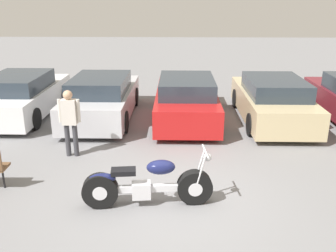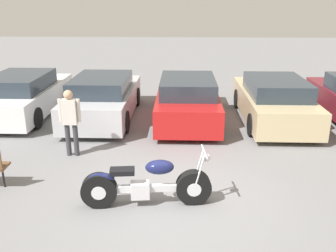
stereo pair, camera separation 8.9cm
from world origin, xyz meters
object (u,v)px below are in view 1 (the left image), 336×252
(parked_car_silver, at_px, (102,98))
(person_standing, at_px, (70,118))
(motorcycle, at_px, (146,185))
(parked_car_champagne, at_px, (272,100))
(parked_car_red, at_px, (186,99))
(parked_car_white, at_px, (22,96))

(parked_car_silver, distance_m, person_standing, 3.01)
(motorcycle, relative_size, person_standing, 1.47)
(parked_car_champagne, bearing_deg, parked_car_silver, 178.54)
(parked_car_silver, height_order, parked_car_red, same)
(motorcycle, bearing_deg, person_standing, 131.48)
(parked_car_silver, distance_m, parked_car_red, 2.62)
(motorcycle, bearing_deg, parked_car_champagne, 55.71)
(motorcycle, height_order, parked_car_white, parked_car_white)
(person_standing, bearing_deg, parked_car_red, 46.02)
(parked_car_champagne, height_order, person_standing, person_standing)
(person_standing, bearing_deg, parked_car_silver, 86.59)
(parked_car_white, xyz_separation_m, parked_car_silver, (2.62, -0.24, 0.00))
(motorcycle, xyz_separation_m, parked_car_silver, (-1.79, 5.21, 0.23))
(parked_car_silver, height_order, person_standing, person_standing)
(parked_car_red, distance_m, parked_car_champagne, 2.62)
(motorcycle, xyz_separation_m, person_standing, (-1.96, 2.22, 0.55))
(motorcycle, height_order, person_standing, person_standing)
(parked_car_white, bearing_deg, person_standing, -52.83)
(parked_car_red, distance_m, person_standing, 4.05)
(parked_car_silver, xyz_separation_m, person_standing, (-0.18, -2.99, 0.31))
(parked_car_red, xyz_separation_m, person_standing, (-2.80, -2.90, 0.31))
(parked_car_silver, bearing_deg, person_standing, -93.41)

